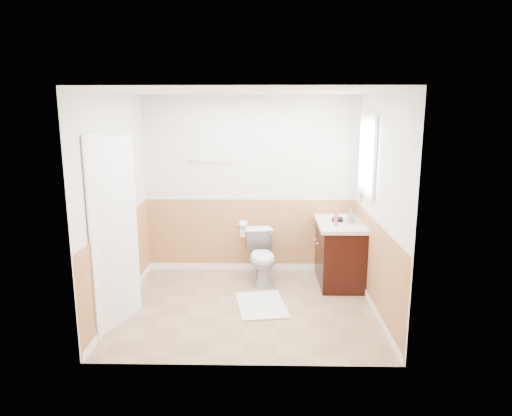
{
  "coord_description": "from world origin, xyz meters",
  "views": [
    {
      "loc": [
        0.21,
        -5.15,
        2.31
      ],
      "look_at": [
        0.1,
        0.25,
        1.15
      ],
      "focal_mm": 32.4,
      "sensor_mm": 36.0,
      "label": 1
    }
  ],
  "objects_px": {
    "toilet": "(262,257)",
    "lotion_bottle": "(336,217)",
    "bath_mat": "(261,305)",
    "soap_dispenser": "(351,216)",
    "vanity_cabinet": "(339,252)"
  },
  "relations": [
    {
      "from": "toilet",
      "to": "bath_mat",
      "type": "distance_m",
      "value": 0.88
    },
    {
      "from": "toilet",
      "to": "lotion_bottle",
      "type": "bearing_deg",
      "value": -23.83
    },
    {
      "from": "toilet",
      "to": "soap_dispenser",
      "type": "xyz_separation_m",
      "value": [
        1.16,
        -0.08,
        0.59
      ]
    },
    {
      "from": "soap_dispenser",
      "to": "toilet",
      "type": "bearing_deg",
      "value": 176.06
    },
    {
      "from": "toilet",
      "to": "soap_dispenser",
      "type": "relative_size",
      "value": 3.85
    },
    {
      "from": "vanity_cabinet",
      "to": "soap_dispenser",
      "type": "xyz_separation_m",
      "value": [
        0.12,
        -0.13,
        0.54
      ]
    },
    {
      "from": "lotion_bottle",
      "to": "soap_dispenser",
      "type": "bearing_deg",
      "value": 36.35
    },
    {
      "from": "toilet",
      "to": "soap_dispenser",
      "type": "height_order",
      "value": "soap_dispenser"
    },
    {
      "from": "toilet",
      "to": "bath_mat",
      "type": "relative_size",
      "value": 0.87
    },
    {
      "from": "toilet",
      "to": "lotion_bottle",
      "type": "height_order",
      "value": "lotion_bottle"
    },
    {
      "from": "bath_mat",
      "to": "lotion_bottle",
      "type": "relative_size",
      "value": 3.64
    },
    {
      "from": "toilet",
      "to": "bath_mat",
      "type": "height_order",
      "value": "toilet"
    },
    {
      "from": "bath_mat",
      "to": "soap_dispenser",
      "type": "bearing_deg",
      "value": 32.18
    },
    {
      "from": "vanity_cabinet",
      "to": "soap_dispenser",
      "type": "distance_m",
      "value": 0.57
    },
    {
      "from": "vanity_cabinet",
      "to": "lotion_bottle",
      "type": "height_order",
      "value": "lotion_bottle"
    }
  ]
}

